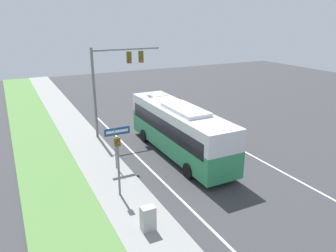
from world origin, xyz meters
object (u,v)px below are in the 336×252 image
Objects in this scene: bus at (179,128)px; street_sign at (116,139)px; utility_cabinet at (148,218)px; signal_gantry at (113,74)px; pedestrian_signal at (118,158)px.

bus is 4.55m from street_sign.
street_sign is 2.43× the size of utility_cabinet.
utility_cabinet is (-0.85, -6.76, -1.36)m from street_sign.
signal_gantry reaches higher than utility_cabinet.
street_sign is at bearing 82.82° from utility_cabinet.
bus is 6.58m from pedestrian_signal.
utility_cabinet is at bearing -102.15° from signal_gantry.
signal_gantry is 6.96m from street_sign.
bus reaches higher than utility_cabinet.
signal_gantry is 10.11m from pedestrian_signal.
street_sign is (-4.55, -0.26, 0.09)m from bus.
signal_gantry is (-2.64, 5.78, 3.00)m from bus.
utility_cabinet is at bearing -97.18° from street_sign.
pedestrian_signal reaches higher than utility_cabinet.
utility_cabinet is (-2.75, -12.79, -4.26)m from signal_gantry.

